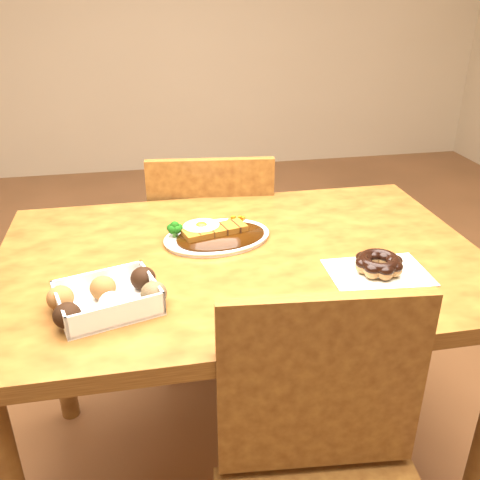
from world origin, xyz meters
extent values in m
plane|color=brown|center=(0.00, 0.00, 0.00)|extent=(6.00, 6.00, 0.00)
cube|color=#542A10|center=(0.00, 0.00, 0.73)|extent=(1.20, 0.80, 0.04)
cylinder|color=#542A10|center=(-0.54, 0.34, 0.35)|extent=(0.06, 0.06, 0.71)
cylinder|color=#542A10|center=(0.54, 0.34, 0.35)|extent=(0.06, 0.06, 0.71)
cube|color=#542A10|center=(0.00, 0.60, 0.43)|extent=(0.46, 0.46, 0.04)
cylinder|color=#542A10|center=(0.19, 0.75, 0.21)|extent=(0.04, 0.04, 0.41)
cylinder|color=#542A10|center=(-0.15, 0.79, 0.21)|extent=(0.04, 0.04, 0.41)
cylinder|color=#542A10|center=(0.15, 0.41, 0.21)|extent=(0.04, 0.04, 0.41)
cylinder|color=#542A10|center=(-0.19, 0.45, 0.21)|extent=(0.04, 0.04, 0.41)
cube|color=#542A10|center=(-0.02, 0.41, 0.67)|extent=(0.40, 0.07, 0.40)
cube|color=#542A10|center=(0.07, -0.41, 0.67)|extent=(0.40, 0.07, 0.40)
ellipsoid|color=white|center=(-0.05, 0.09, 0.76)|extent=(0.31, 0.25, 0.01)
ellipsoid|color=black|center=(-0.04, 0.08, 0.76)|extent=(0.26, 0.21, 0.01)
cube|color=#6B380C|center=(-0.05, 0.10, 0.77)|extent=(0.18, 0.10, 0.02)
ellipsoid|color=white|center=(-0.09, 0.11, 0.79)|extent=(0.11, 0.10, 0.01)
ellipsoid|color=#FFB214|center=(-0.09, 0.11, 0.79)|extent=(0.03, 0.03, 0.02)
cube|color=white|center=(-0.32, -0.19, 0.78)|extent=(0.23, 0.20, 0.05)
ellipsoid|color=black|center=(-0.39, -0.25, 0.78)|extent=(0.05, 0.05, 0.05)
ellipsoid|color=beige|center=(-0.31, -0.22, 0.78)|extent=(0.05, 0.05, 0.05)
ellipsoid|color=black|center=(-0.22, -0.20, 0.78)|extent=(0.05, 0.05, 0.05)
ellipsoid|color=brown|center=(-0.41, -0.18, 0.78)|extent=(0.05, 0.05, 0.05)
ellipsoid|color=brown|center=(-0.33, -0.16, 0.78)|extent=(0.05, 0.05, 0.05)
ellipsoid|color=black|center=(-0.24, -0.13, 0.78)|extent=(0.05, 0.05, 0.05)
cube|color=silver|center=(0.29, -0.15, 0.75)|extent=(0.23, 0.17, 0.00)
torus|color=olive|center=(0.29, -0.15, 0.77)|extent=(0.11, 0.11, 0.04)
torus|color=black|center=(0.29, -0.15, 0.78)|extent=(0.10, 0.10, 0.03)
camera|label=1|loc=(-0.23, -1.16, 1.37)|focal=40.00mm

